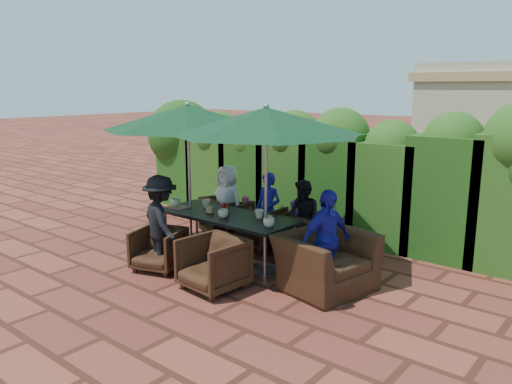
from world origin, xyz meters
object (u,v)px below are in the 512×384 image
Objects in this scene: umbrella_right at (266,121)px; umbrella_left at (188,117)px; chair_near_right at (213,261)px; chair_far_mid at (258,224)px; chair_end_right at (326,252)px; chair_near_left at (159,247)px; dining_table at (226,219)px; chair_far_left at (226,215)px; chair_far_right at (304,232)px.

umbrella_left is at bearing -177.61° from umbrella_right.
umbrella_right reaches higher than chair_near_right.
umbrella_left reaches higher than chair_far_mid.
chair_near_right is 0.67× the size of chair_end_right.
umbrella_right is 2.46m from chair_near_left.
chair_far_mid is (-0.07, 0.85, -0.28)m from dining_table.
umbrella_left is 2.10m from chair_far_left.
dining_table is 0.85× the size of umbrella_left.
umbrella_right is 3.63× the size of chair_far_right.
chair_far_left is 1.01× the size of chair_near_right.
chair_far_left is (-0.18, 1.04, -1.82)m from umbrella_left.
chair_near_left is at bearing -119.93° from dining_table.
chair_near_right is at bearing 153.67° from chair_far_left.
dining_table is 1.80m from chair_end_right.
chair_near_left is 0.59× the size of chair_end_right.
umbrella_right reaches higher than dining_table.
chair_end_right is (2.72, -0.96, 0.12)m from chair_far_left.
umbrella_right is 3.49× the size of chair_near_right.
chair_near_right is at bearing -19.35° from chair_near_left.
umbrella_left is 0.98× the size of umbrella_right.
umbrella_left is at bearing 124.61° from chair_far_left.
umbrella_right reaches higher than chair_near_left.
chair_far_left is at bearing 83.79° from chair_near_left.
chair_near_right reaches higher than chair_far_right.
dining_table is at bearing 50.83° from chair_far_right.
umbrella_right reaches higher than chair_far_right.
chair_far_right is at bearing 89.52° from umbrella_right.
umbrella_right is 3.96× the size of chair_near_left.
dining_table is 1.31m from chair_far_right.
chair_near_left is (-1.31, -1.93, -0.03)m from chair_far_right.
chair_far_mid is at bearing 52.89° from umbrella_left.
umbrella_left is at bearing 33.13° from chair_far_right.
chair_near_right is (0.69, -1.80, -0.00)m from chair_far_mid.
chair_near_right is at bearing 84.01° from chair_far_right.
chair_far_right is (0.85, 0.16, -0.02)m from chair_far_mid.
umbrella_right is 2.67m from chair_far_left.
umbrella_left is at bearing 86.23° from chair_near_left.
chair_near_left is at bearing -175.81° from chair_near_right.
chair_far_mid is 1.14× the size of chair_near_left.
chair_near_left is (-0.53, -0.92, -0.33)m from dining_table.
umbrella_left is at bearing -176.17° from dining_table.
chair_far_right is at bearing 34.68° from umbrella_left.
chair_end_right reaches higher than dining_table.
dining_table is at bearing 3.83° from umbrella_left.
chair_near_right is at bearing -32.95° from umbrella_left.
chair_far_left is 1.95m from chair_near_left.
chair_end_right reaches higher than chair_near_left.
chair_far_mid is (0.68, 0.90, -1.82)m from umbrella_left.
chair_far_left reaches higher than chair_near_left.
umbrella_left reaches higher than chair_end_right.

